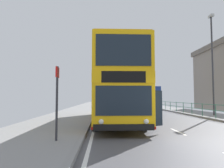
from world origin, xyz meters
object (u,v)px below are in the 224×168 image
(street_lamp_far_side, at_px, (212,57))
(background_bus_far_lane, at_px, (145,97))
(bus_stop_sign_near, at_px, (57,94))
(double_decker_bus_main, at_px, (116,87))

(street_lamp_far_side, bearing_deg, background_bus_far_lane, 99.94)
(background_bus_far_lane, distance_m, street_lamp_far_side, 16.03)
(bus_stop_sign_near, distance_m, street_lamp_far_side, 15.07)
(background_bus_far_lane, bearing_deg, double_decker_bus_main, -106.68)
(double_decker_bus_main, height_order, bus_stop_sign_near, double_decker_bus_main)
(double_decker_bus_main, relative_size, bus_stop_sign_near, 4.54)
(double_decker_bus_main, relative_size, background_bus_far_lane, 1.11)
(bus_stop_sign_near, relative_size, street_lamp_far_side, 0.30)
(double_decker_bus_main, xyz_separation_m, background_bus_far_lane, (5.67, 18.91, -0.59))
(background_bus_far_lane, bearing_deg, street_lamp_far_side, -80.06)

